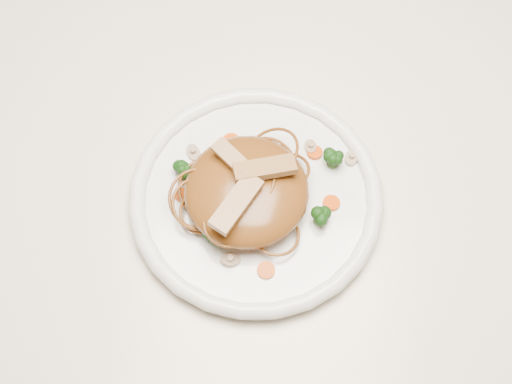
# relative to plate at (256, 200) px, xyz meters

# --- Properties ---
(ground) EXTENTS (4.00, 4.00, 0.00)m
(ground) POSITION_rel_plate_xyz_m (0.02, 0.07, -0.76)
(ground) COLOR brown
(ground) RESTS_ON ground
(table) EXTENTS (1.20, 0.80, 0.75)m
(table) POSITION_rel_plate_xyz_m (0.02, 0.07, -0.11)
(table) COLOR #F2E5CD
(table) RESTS_ON ground
(plate) EXTENTS (0.40, 0.40, 0.02)m
(plate) POSITION_rel_plate_xyz_m (0.00, 0.00, 0.00)
(plate) COLOR white
(plate) RESTS_ON table
(noodle_mound) EXTENTS (0.18, 0.18, 0.05)m
(noodle_mound) POSITION_rel_plate_xyz_m (-0.01, -0.01, 0.04)
(noodle_mound) COLOR brown
(noodle_mound) RESTS_ON plate
(chicken_a) EXTENTS (0.08, 0.05, 0.01)m
(chicken_a) POSITION_rel_plate_xyz_m (0.01, 0.01, 0.07)
(chicken_a) COLOR #A5794E
(chicken_a) RESTS_ON noodle_mound
(chicken_b) EXTENTS (0.06, 0.05, 0.01)m
(chicken_b) POSITION_rel_plate_xyz_m (-0.03, 0.02, 0.07)
(chicken_b) COLOR #A5794E
(chicken_b) RESTS_ON noodle_mound
(chicken_c) EXTENTS (0.06, 0.08, 0.01)m
(chicken_c) POSITION_rel_plate_xyz_m (-0.02, -0.04, 0.07)
(chicken_c) COLOR #A5794E
(chicken_c) RESTS_ON noodle_mound
(broccoli_0) EXTENTS (0.03, 0.03, 0.03)m
(broccoli_0) POSITION_rel_plate_xyz_m (0.09, 0.06, 0.02)
(broccoli_0) COLOR #0F3B0C
(broccoli_0) RESTS_ON plate
(broccoli_1) EXTENTS (0.03, 0.03, 0.03)m
(broccoli_1) POSITION_rel_plate_xyz_m (-0.09, 0.02, 0.02)
(broccoli_1) COLOR #0F3B0C
(broccoli_1) RESTS_ON plate
(broccoli_2) EXTENTS (0.03, 0.03, 0.03)m
(broccoli_2) POSITION_rel_plate_xyz_m (-0.04, -0.06, 0.02)
(broccoli_2) COLOR #0F3B0C
(broccoli_2) RESTS_ON plate
(broccoli_3) EXTENTS (0.04, 0.04, 0.03)m
(broccoli_3) POSITION_rel_plate_xyz_m (0.08, -0.02, 0.02)
(broccoli_3) COLOR #0F3B0C
(broccoli_3) RESTS_ON plate
(carrot_0) EXTENTS (0.02, 0.02, 0.00)m
(carrot_0) POSITION_rel_plate_xyz_m (0.07, 0.07, 0.01)
(carrot_0) COLOR #DB4F08
(carrot_0) RESTS_ON plate
(carrot_1) EXTENTS (0.02, 0.02, 0.00)m
(carrot_1) POSITION_rel_plate_xyz_m (-0.09, -0.01, 0.01)
(carrot_1) COLOR #DB4F08
(carrot_1) RESTS_ON plate
(carrot_2) EXTENTS (0.02, 0.02, 0.00)m
(carrot_2) POSITION_rel_plate_xyz_m (0.09, 0.00, 0.01)
(carrot_2) COLOR #DB4F08
(carrot_2) RESTS_ON plate
(carrot_3) EXTENTS (0.02, 0.02, 0.00)m
(carrot_3) POSITION_rel_plate_xyz_m (-0.04, 0.07, 0.01)
(carrot_3) COLOR #DB4F08
(carrot_3) RESTS_ON plate
(carrot_4) EXTENTS (0.02, 0.02, 0.00)m
(carrot_4) POSITION_rel_plate_xyz_m (0.02, -0.09, 0.01)
(carrot_4) COLOR #DB4F08
(carrot_4) RESTS_ON plate
(mushroom_0) EXTENTS (0.03, 0.03, 0.01)m
(mushroom_0) POSITION_rel_plate_xyz_m (-0.02, -0.09, 0.01)
(mushroom_0) COLOR tan
(mushroom_0) RESTS_ON plate
(mushroom_1) EXTENTS (0.03, 0.03, 0.01)m
(mushroom_1) POSITION_rel_plate_xyz_m (0.11, 0.07, 0.01)
(mushroom_1) COLOR tan
(mushroom_1) RESTS_ON plate
(mushroom_2) EXTENTS (0.03, 0.03, 0.01)m
(mushroom_2) POSITION_rel_plate_xyz_m (-0.08, 0.05, 0.01)
(mushroom_2) COLOR tan
(mushroom_2) RESTS_ON plate
(mushroom_3) EXTENTS (0.03, 0.03, 0.01)m
(mushroom_3) POSITION_rel_plate_xyz_m (0.06, 0.08, 0.01)
(mushroom_3) COLOR tan
(mushroom_3) RESTS_ON plate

